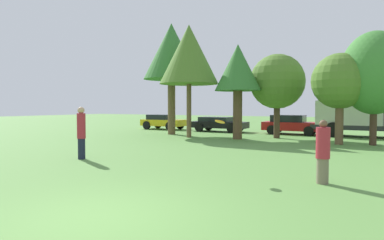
{
  "coord_description": "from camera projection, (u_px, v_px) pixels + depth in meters",
  "views": [
    {
      "loc": [
        4.17,
        -4.16,
        1.98
      ],
      "look_at": [
        -1.17,
        5.36,
        1.53
      ],
      "focal_mm": 30.28,
      "sensor_mm": 36.0,
      "label": 1
    }
  ],
  "objects": [
    {
      "name": "tree_3",
      "position": [
        277.0,
        82.0,
        20.17
      ],
      "size": [
        3.4,
        3.4,
        5.24
      ],
      "color": "#473323",
      "rests_on": "ground"
    },
    {
      "name": "parked_car_red",
      "position": [
        291.0,
        124.0,
        23.19
      ],
      "size": [
        4.06,
        2.07,
        1.37
      ],
      "rotation": [
        0.0,
        0.0,
        0.0
      ],
      "color": "red",
      "rests_on": "ground"
    },
    {
      "name": "tree_2",
      "position": [
        238.0,
        69.0,
        19.54
      ],
      "size": [
        2.8,
        2.8,
        5.74
      ],
      "color": "brown",
      "rests_on": "ground"
    },
    {
      "name": "person_thrower",
      "position": [
        81.0,
        132.0,
        12.17
      ],
      "size": [
        0.31,
        0.31,
        1.97
      ],
      "rotation": [
        0.0,
        0.0,
        0.03
      ],
      "color": "#191E33",
      "rests_on": "ground"
    },
    {
      "name": "tree_5",
      "position": [
        374.0,
        73.0,
        16.43
      ],
      "size": [
        3.27,
        3.27,
        5.81
      ],
      "color": "#473323",
      "rests_on": "ground"
    },
    {
      "name": "parked_car_black",
      "position": [
        218.0,
        124.0,
        25.56
      ],
      "size": [
        4.41,
        1.87,
        1.15
      ],
      "rotation": [
        0.0,
        0.0,
        0.0
      ],
      "color": "black",
      "rests_on": "ground"
    },
    {
      "name": "ground_plane",
      "position": [
        102.0,
        218.0,
        5.74
      ],
      "size": [
        120.0,
        120.0,
        0.0
      ],
      "primitive_type": "plane",
      "color": "#5B8E42"
    },
    {
      "name": "tree_0",
      "position": [
        171.0,
        52.0,
        22.85
      ],
      "size": [
        3.94,
        3.94,
        7.86
      ],
      "color": "brown",
      "rests_on": "ground"
    },
    {
      "name": "tree_1",
      "position": [
        189.0,
        55.0,
        20.58
      ],
      "size": [
        3.77,
        3.77,
        7.19
      ],
      "color": "brown",
      "rests_on": "ground"
    },
    {
      "name": "parked_car_yellow",
      "position": [
        163.0,
        121.0,
        28.22
      ],
      "size": [
        3.83,
        1.9,
        1.28
      ],
      "rotation": [
        0.0,
        0.0,
        0.0
      ],
      "color": "gold",
      "rests_on": "ground"
    },
    {
      "name": "person_catcher",
      "position": [
        323.0,
        152.0,
        8.29
      ],
      "size": [
        0.35,
        0.35,
        1.64
      ],
      "rotation": [
        0.0,
        0.0,
        -3.11
      ],
      "color": "#726651",
      "rests_on": "ground"
    },
    {
      "name": "frisbee",
      "position": [
        220.0,
        122.0,
        9.23
      ],
      "size": [
        0.29,
        0.28,
        0.14
      ],
      "color": "orange"
    },
    {
      "name": "delivery_truck_grey",
      "position": [
        362.0,
        117.0,
        21.09
      ],
      "size": [
        6.27,
        2.59,
        2.38
      ],
      "rotation": [
        0.0,
        0.0,
        0.0
      ],
      "color": "#2D2D33",
      "rests_on": "ground"
    },
    {
      "name": "tree_4",
      "position": [
        340.0,
        82.0,
        16.8
      ],
      "size": [
        2.89,
        2.89,
        4.75
      ],
      "color": "brown",
      "rests_on": "ground"
    }
  ]
}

